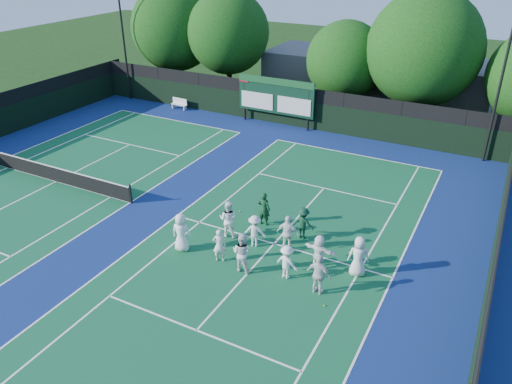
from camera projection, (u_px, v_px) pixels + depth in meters
The scene contains 32 objects.
ground at pixel (264, 255), 22.21m from camera, with size 120.00×120.00×0.00m, color black.
court_apron at pixel (169, 214), 25.48m from camera, with size 34.00×32.00×0.01m, color navy.
near_court at pixel (274, 244), 22.99m from camera, with size 11.05×23.85×0.01m.
left_court at pixel (56, 181), 28.79m from camera, with size 11.05×23.85×0.01m.
back_fence at pixel (290, 108), 36.64m from camera, with size 34.00×0.08×3.00m.
divider_fence_right at pixel (491, 275), 18.65m from camera, with size 0.08×32.00×3.00m.
scoreboard at pixel (276, 96), 36.35m from camera, with size 6.00×0.21×3.55m.
clubhouse at pixel (375, 81), 40.97m from camera, with size 18.00×6.00×4.00m, color #57575C.
light_pole_left at pixel (122, 23), 40.34m from camera, with size 1.20×0.30×10.12m.
light_pole_right at pixel (506, 60), 28.54m from camera, with size 1.20×0.30×10.12m.
tennis_net at pixel (55, 174), 28.56m from camera, with size 11.30×0.10×1.10m.
bench at pixel (179, 103), 40.50m from camera, with size 1.43×0.45×0.90m.
tree_a at pixel (176, 30), 42.73m from camera, with size 7.35×7.35×9.28m.
tree_b at pixel (230, 35), 40.51m from camera, with size 6.67×6.67×8.94m.
tree_c at pixel (348, 63), 36.90m from camera, with size 5.83×5.83×7.30m.
tree_d at pixel (426, 52), 34.03m from camera, with size 7.86×7.86×9.68m.
tennis_ball_0 at pixel (241, 244), 22.94m from camera, with size 0.07×0.07×0.07m, color #B5CA17.
tennis_ball_2 at pixel (324, 306), 19.12m from camera, with size 0.07×0.07×0.07m, color #B5CA17.
tennis_ball_3 at pixel (240, 211), 25.65m from camera, with size 0.07×0.07×0.07m, color #B5CA17.
tennis_ball_5 at pixel (350, 253), 22.30m from camera, with size 0.07×0.07×0.07m, color #B5CA17.
player_front_0 at pixel (181, 232), 22.16m from camera, with size 0.90×0.58×1.84m, color white.
player_front_1 at pixel (219, 245), 21.47m from camera, with size 0.58×0.38×1.59m, color silver.
player_front_2 at pixel (242, 252), 20.80m from camera, with size 0.88×0.68×1.80m, color silver.
player_front_3 at pixel (287, 262), 20.42m from camera, with size 0.98×0.56×1.52m, color white.
player_front_4 at pixel (319, 275), 19.47m from camera, with size 1.03×0.43×1.77m, color silver.
player_back_0 at pixel (228, 219), 23.22m from camera, with size 0.89×0.69×1.82m, color white.
player_back_1 at pixel (255, 231), 22.51m from camera, with size 1.01×0.58×1.56m, color silver.
player_back_2 at pixel (288, 233), 22.18m from camera, with size 1.02×0.43×1.74m, color white.
player_back_3 at pixel (319, 252), 21.03m from camera, with size 1.47×0.47×1.58m, color white.
player_back_4 at pixel (359, 256), 20.52m from camera, with size 0.89×0.58×1.82m, color silver.
coach_left at pixel (264, 209), 24.15m from camera, with size 0.63×0.42×1.74m, color #0F391E.
coach_right at pixel (303, 223), 23.11m from camera, with size 1.02×0.59×1.59m, color #0F3721.
Camera 1 is at (8.26, -16.48, 12.71)m, focal length 35.00 mm.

